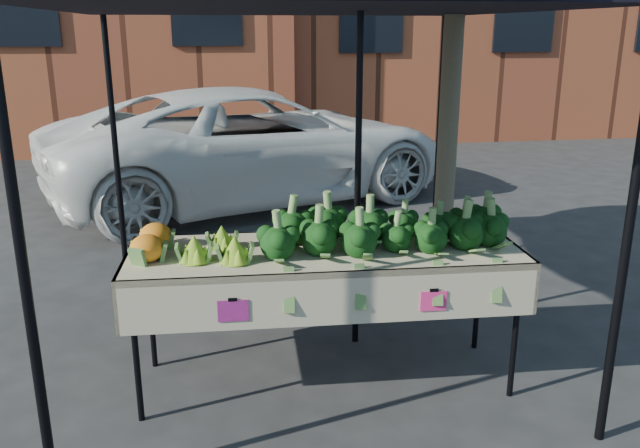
{
  "coord_description": "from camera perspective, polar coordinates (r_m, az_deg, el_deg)",
  "views": [
    {
      "loc": [
        -0.42,
        -3.8,
        2.19
      ],
      "look_at": [
        0.2,
        0.11,
        1.0
      ],
      "focal_mm": 36.51,
      "sensor_mm": 36.0,
      "label": 1
    }
  ],
  "objects": [
    {
      "name": "cauliflower_pair",
      "position": [
        3.98,
        -14.57,
        -1.35
      ],
      "size": [
        0.23,
        0.43,
        0.18
      ],
      "primitive_type": "ellipsoid",
      "color": "orange",
      "rests_on": "table"
    },
    {
      "name": "romanesco_cluster",
      "position": [
        3.88,
        -9.24,
        -1.33
      ],
      "size": [
        0.43,
        0.47,
        0.2
      ],
      "primitive_type": "ellipsoid",
      "color": "#83B728",
      "rests_on": "table"
    },
    {
      "name": "broccoli_heap",
      "position": [
        4.04,
        5.87,
        -0.03
      ],
      "size": [
        1.6,
        0.57,
        0.26
      ],
      "primitive_type": "ellipsoid",
      "color": "black",
      "rests_on": "table"
    },
    {
      "name": "ground",
      "position": [
        4.4,
        -2.41,
        -13.09
      ],
      "size": [
        90.0,
        90.0,
        0.0
      ],
      "primitive_type": "plane",
      "color": "#242426"
    },
    {
      "name": "table",
      "position": [
        4.14,
        0.44,
        -8.1
      ],
      "size": [
        2.43,
        0.9,
        0.9
      ],
      "color": "#C3B298",
      "rests_on": "ground"
    },
    {
      "name": "canopy",
      "position": [
        4.41,
        -1.32,
        6.03
      ],
      "size": [
        3.16,
        3.16,
        2.74
      ],
      "primitive_type": null,
      "color": "black",
      "rests_on": "ground"
    }
  ]
}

